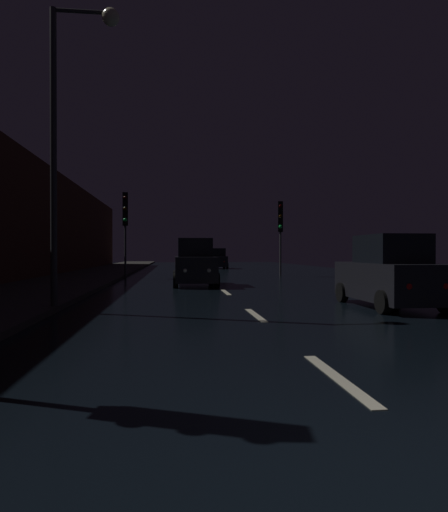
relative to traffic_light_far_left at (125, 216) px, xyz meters
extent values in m
cube|color=black|center=(4.69, 0.39, -3.59)|extent=(26.39, 84.00, 0.02)
cube|color=#33302D|center=(-2.30, 0.39, -3.51)|extent=(4.40, 84.00, 0.15)
cube|color=#472319|center=(-4.90, -3.11, -0.27)|extent=(0.80, 63.00, 6.63)
cube|color=beige|center=(4.69, -21.11, -3.58)|extent=(0.16, 2.20, 0.01)
cube|color=beige|center=(4.69, -15.77, -3.58)|extent=(0.16, 2.20, 0.01)
cube|color=beige|center=(4.69, -9.69, -3.58)|extent=(0.16, 2.20, 0.01)
cylinder|color=#38383A|center=(0.00, 0.02, -2.07)|extent=(0.12, 0.12, 3.02)
cube|color=black|center=(0.00, 0.02, 0.39)|extent=(0.34, 0.37, 1.90)
sphere|color=black|center=(0.02, -0.16, 1.03)|extent=(0.22, 0.22, 0.22)
sphere|color=black|center=(0.02, -0.16, 0.39)|extent=(0.22, 0.22, 0.22)
sphere|color=#19D84C|center=(0.02, -0.16, -0.24)|extent=(0.22, 0.22, 0.22)
cylinder|color=#38383A|center=(9.39, 1.26, -2.20)|extent=(0.12, 0.12, 2.77)
cube|color=black|center=(9.39, 1.26, 0.14)|extent=(0.37, 0.40, 1.90)
sphere|color=black|center=(9.35, 1.09, 0.77)|extent=(0.22, 0.22, 0.22)
sphere|color=black|center=(9.35, 1.09, 0.14)|extent=(0.22, 0.22, 0.22)
sphere|color=#19D84C|center=(9.35, 1.09, -0.50)|extent=(0.22, 0.22, 0.22)
cylinder|color=#2D2D30|center=(-0.20, -14.64, 0.20)|extent=(0.16, 0.16, 7.56)
cylinder|color=#2D2D30|center=(0.50, -14.64, 3.93)|extent=(1.40, 0.10, 0.10)
sphere|color=beige|center=(1.20, -14.64, 3.83)|extent=(0.44, 0.44, 0.44)
cube|color=black|center=(3.70, -6.03, -2.83)|extent=(1.76, 4.10, 1.07)
cube|color=black|center=(3.70, -5.88, -1.88)|extent=(1.49, 2.05, 0.82)
cylinder|color=black|center=(4.56, -7.46, -3.27)|extent=(0.21, 0.62, 0.62)
cylinder|color=black|center=(2.84, -7.46, -3.27)|extent=(0.21, 0.62, 0.62)
cylinder|color=black|center=(4.56, -4.59, -3.27)|extent=(0.21, 0.62, 0.62)
cylinder|color=black|center=(2.84, -4.59, -3.27)|extent=(0.21, 0.62, 0.62)
sphere|color=white|center=(4.19, -8.03, -2.83)|extent=(0.18, 0.18, 0.18)
sphere|color=white|center=(3.22, -8.03, -2.83)|extent=(0.18, 0.18, 0.18)
sphere|color=red|center=(4.19, -4.02, -2.83)|extent=(0.18, 0.18, 0.18)
sphere|color=red|center=(3.22, -4.02, -2.83)|extent=(0.18, 0.18, 0.18)
cube|color=black|center=(6.77, 15.13, -2.91)|extent=(1.55, 3.62, 0.95)
cube|color=black|center=(6.77, 15.00, -2.08)|extent=(1.32, 1.81, 0.72)
cylinder|color=black|center=(6.01, 16.40, -3.31)|extent=(0.19, 0.55, 0.55)
cylinder|color=black|center=(7.53, 16.40, -3.31)|extent=(0.19, 0.55, 0.55)
cylinder|color=black|center=(6.01, 13.86, -3.31)|extent=(0.19, 0.55, 0.55)
cylinder|color=black|center=(7.53, 13.86, -3.31)|extent=(0.19, 0.55, 0.55)
sphere|color=slate|center=(6.34, 16.91, -2.91)|extent=(0.16, 0.16, 0.16)
sphere|color=slate|center=(7.20, 16.91, -2.91)|extent=(0.16, 0.16, 0.16)
sphere|color=red|center=(6.34, 13.36, -2.91)|extent=(0.16, 0.16, 0.16)
sphere|color=red|center=(7.20, 13.36, -2.91)|extent=(0.16, 0.16, 0.16)
cube|color=black|center=(8.59, -14.57, -2.88)|extent=(1.63, 3.81, 1.00)
cube|color=black|center=(8.59, -14.70, -2.00)|extent=(1.39, 1.90, 0.76)
cylinder|color=black|center=(7.79, -13.24, -3.29)|extent=(0.20, 0.58, 0.58)
cylinder|color=black|center=(9.39, -13.24, -3.29)|extent=(0.20, 0.58, 0.58)
cylinder|color=black|center=(7.79, -15.90, -3.29)|extent=(0.20, 0.58, 0.58)
cylinder|color=black|center=(9.39, -15.90, -3.29)|extent=(0.20, 0.58, 0.58)
sphere|color=slate|center=(8.14, -12.70, -2.88)|extent=(0.16, 0.16, 0.16)
sphere|color=slate|center=(9.03, -12.70, -2.88)|extent=(0.16, 0.16, 0.16)
sphere|color=red|center=(8.14, -16.43, -2.88)|extent=(0.16, 0.16, 0.16)
sphere|color=red|center=(9.03, -16.43, -2.88)|extent=(0.16, 0.16, 0.16)
camera|label=1|loc=(2.77, -26.22, -2.10)|focal=31.56mm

